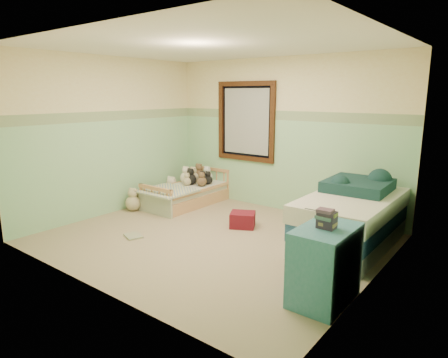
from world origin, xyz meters
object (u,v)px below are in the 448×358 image
Objects in this scene: plush_floor_tan at (133,203)px; twin_bed_frame at (350,237)px; red_pillow at (243,220)px; toddler_bed_frame at (187,198)px; floor_book at (133,236)px; plush_floor_cream at (172,191)px; dresser at (325,265)px.

twin_bed_frame is (3.43, 0.73, -0.02)m from plush_floor_tan.
plush_floor_tan is 0.75× the size of red_pillow.
toddler_bed_frame is at bearing 63.81° from plush_floor_tan.
twin_bed_frame is 7.04× the size of floor_book.
floor_book is (0.98, -0.81, -0.12)m from plush_floor_tan.
plush_floor_cream reaches higher than red_pillow.
plush_floor_cream is 4.21m from dresser.
twin_bed_frame is at bearing 101.55° from dresser.
plush_floor_tan reaches higher than red_pillow.
dresser is 2.06× the size of red_pillow.
dresser is 2.23m from red_pillow.
dresser is at bearing 20.14° from floor_book.
twin_bed_frame is (3.01, -0.13, 0.01)m from toddler_bed_frame.
dresser is (0.31, -1.54, 0.25)m from twin_bed_frame.
dresser is 2.78× the size of floor_book.
dresser is (3.81, -1.77, 0.22)m from plush_floor_cream.
toddler_bed_frame is 3.72m from dresser.
plush_floor_tan is 3.83m from dresser.
toddler_bed_frame is 1.76m from floor_book.
plush_floor_cream is 3.51m from twin_bed_frame.
dresser is at bearing -24.94° from plush_floor_cream.
plush_floor_cream is at bearing 140.68° from floor_book.
plush_floor_tan is (0.07, -0.97, -0.01)m from plush_floor_cream.
dresser is at bearing -26.63° from toddler_bed_frame.
plush_floor_tan is at bearing -85.70° from plush_floor_cream.
toddler_bed_frame is 2.12× the size of dresser.
plush_floor_cream is 0.80× the size of red_pillow.
plush_floor_tan is (-0.42, -0.86, 0.03)m from toddler_bed_frame.
twin_bed_frame is at bearing 12.01° from plush_floor_tan.
plush_floor_tan reaches higher than floor_book.
red_pillow is (1.92, 0.45, -0.02)m from plush_floor_tan.
twin_bed_frame is 2.90m from floor_book.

